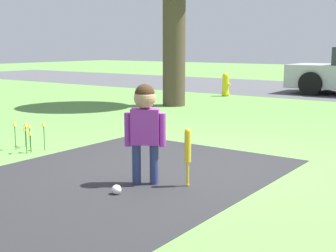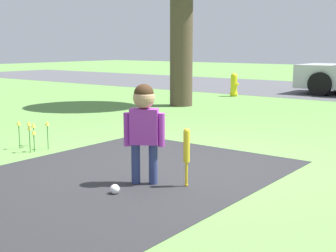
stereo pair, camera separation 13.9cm
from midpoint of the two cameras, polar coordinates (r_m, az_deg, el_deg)
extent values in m
plane|color=#5B8C42|center=(5.66, 3.98, -4.75)|extent=(60.00, 60.00, 0.00)
cylinder|color=navy|center=(4.85, -3.13, -4.62)|extent=(0.09, 0.09, 0.42)
cylinder|color=navy|center=(4.83, -0.99, -4.68)|extent=(0.09, 0.09, 0.42)
cube|color=purple|center=(4.75, -2.09, -0.05)|extent=(0.32, 0.28, 0.36)
cylinder|color=purple|center=(4.78, -4.18, -0.41)|extent=(0.07, 0.07, 0.34)
cylinder|color=purple|center=(4.74, 0.03, -0.48)|extent=(0.07, 0.07, 0.34)
sphere|color=tan|center=(4.71, -2.11, 3.46)|extent=(0.22, 0.22, 0.22)
sphere|color=#382314|center=(4.71, -2.11, 3.93)|extent=(0.20, 0.20, 0.20)
sphere|color=yellow|center=(4.80, 3.09, -7.17)|extent=(0.04, 0.04, 0.04)
cylinder|color=yellow|center=(4.77, 3.10, -5.89)|extent=(0.03, 0.03, 0.26)
cylinder|color=yellow|center=(4.70, 3.13, -2.53)|extent=(0.07, 0.07, 0.32)
sphere|color=yellow|center=(4.67, 3.15, -0.63)|extent=(0.06, 0.06, 0.06)
sphere|color=white|center=(4.58, -5.63, -7.67)|extent=(0.10, 0.10, 0.10)
cylinder|color=yellow|center=(13.42, 8.33, 4.82)|extent=(0.19, 0.19, 0.57)
sphere|color=yellow|center=(13.40, 8.36, 6.04)|extent=(0.18, 0.18, 0.18)
cylinder|color=yellow|center=(13.44, 8.30, 3.90)|extent=(0.23, 0.23, 0.05)
cylinder|color=yellow|center=(13.36, 8.72, 5.04)|extent=(0.08, 0.07, 0.07)
cylinder|color=black|center=(14.04, 18.30, 4.87)|extent=(0.68, 0.19, 0.68)
cylinder|color=#4C3D2D|center=(11.14, 2.01, 11.15)|extent=(0.54, 0.54, 3.37)
cylinder|color=#38702D|center=(6.97, -15.96, -1.37)|extent=(0.01, 0.01, 0.23)
cone|color=yellow|center=(6.95, -16.01, -0.20)|extent=(0.06, 0.06, 0.06)
cylinder|color=#38702D|center=(6.77, -17.11, -1.30)|extent=(0.01, 0.01, 0.34)
cone|color=yellow|center=(6.73, -17.19, 0.36)|extent=(0.06, 0.06, 0.06)
cylinder|color=#38702D|center=(6.55, -15.41, -2.01)|extent=(0.01, 0.01, 0.24)
cone|color=yellow|center=(6.52, -15.47, -0.72)|extent=(0.06, 0.06, 0.06)
cylinder|color=#38702D|center=(6.49, -15.92, -1.56)|extent=(0.01, 0.01, 0.37)
cone|color=yellow|center=(6.45, -16.01, 0.31)|extent=(0.06, 0.06, 0.06)
cylinder|color=#38702D|center=(6.64, -13.87, -1.36)|extent=(0.01, 0.01, 0.34)
cone|color=yellow|center=(6.60, -13.94, 0.32)|extent=(0.06, 0.06, 0.06)
cylinder|color=#38702D|center=(6.85, -15.47, -1.31)|extent=(0.01, 0.01, 0.28)
cone|color=yellow|center=(6.82, -15.54, 0.11)|extent=(0.06, 0.06, 0.06)
camera|label=1|loc=(0.07, -89.21, 0.14)|focal=50.00mm
camera|label=2|loc=(0.07, 90.79, -0.14)|focal=50.00mm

